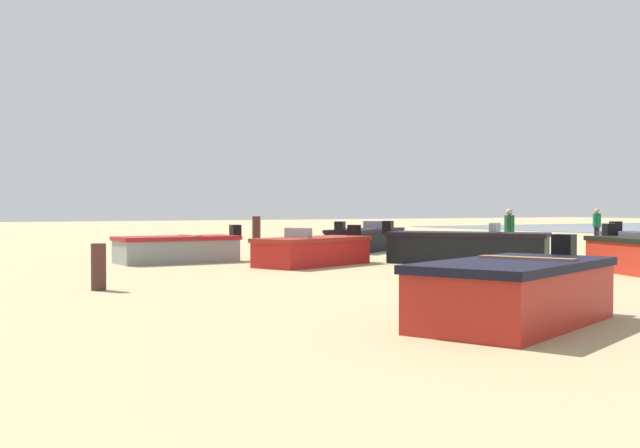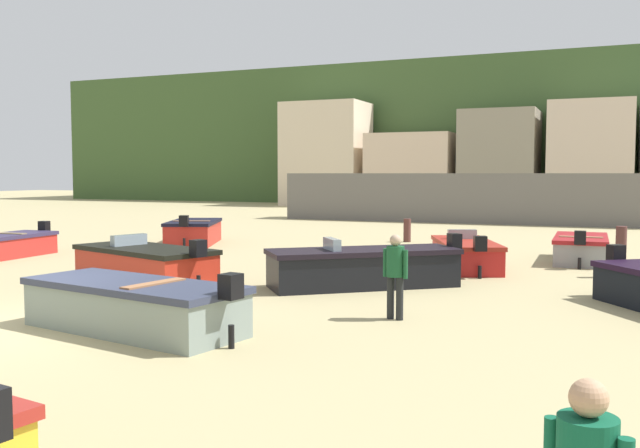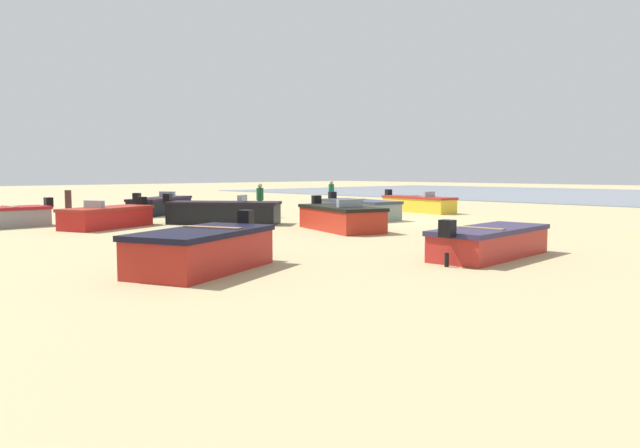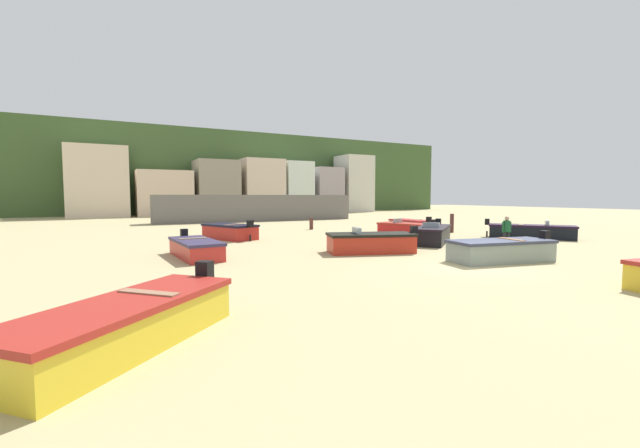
# 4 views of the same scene
# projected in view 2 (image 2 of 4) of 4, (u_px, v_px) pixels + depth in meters

# --- Properties ---
(ground_plane) EXTENTS (160.00, 160.00, 0.00)m
(ground_plane) POSITION_uv_depth(u_px,v_px,m) (40.00, 326.00, 12.63)
(ground_plane) COLOR tan
(headland_hill) EXTENTS (90.00, 32.00, 12.75)m
(headland_hill) POSITION_uv_depth(u_px,v_px,m) (516.00, 139.00, 72.80)
(headland_hill) COLOR #3B562B
(headland_hill) RESTS_ON ground
(harbor_pier) EXTENTS (21.12, 2.40, 2.78)m
(harbor_pier) POSITION_uv_depth(u_px,v_px,m) (464.00, 198.00, 39.41)
(harbor_pier) COLOR #65615C
(harbor_pier) RESTS_ON ground
(townhouse_far_left) EXTENTS (6.91, 5.03, 8.87)m
(townhouse_far_left) POSITION_uv_depth(u_px,v_px,m) (326.00, 154.00, 60.30)
(townhouse_far_left) COLOR beige
(townhouse_far_left) RESTS_ON ground
(townhouse_left) EXTENTS (6.96, 5.46, 6.05)m
(townhouse_left) POSITION_uv_depth(u_px,v_px,m) (413.00, 170.00, 57.60)
(townhouse_left) COLOR beige
(townhouse_left) RESTS_ON ground
(townhouse_centre_left) EXTENTS (5.78, 5.83, 7.71)m
(townhouse_centre_left) POSITION_uv_depth(u_px,v_px,m) (500.00, 160.00, 54.98)
(townhouse_centre_left) COLOR gray
(townhouse_centre_left) RESTS_ON ground
(townhouse_centre) EXTENTS (5.97, 6.27, 8.16)m
(townhouse_centre) POSITION_uv_depth(u_px,v_px,m) (591.00, 156.00, 52.56)
(townhouse_centre) COLOR beige
(townhouse_centre) RESTS_ON ground
(boat_grey_1) EXTENTS (4.59, 2.35, 1.19)m
(boat_grey_1) POSITION_uv_depth(u_px,v_px,m) (135.00, 306.00, 12.17)
(boat_grey_1) COLOR gray
(boat_grey_1) RESTS_ON ground
(boat_red_2) EXTENTS (4.38, 2.89, 1.23)m
(boat_red_2) POSITION_uv_depth(u_px,v_px,m) (145.00, 264.00, 17.59)
(boat_red_2) COLOR #B3291A
(boat_red_2) RESTS_ON ground
(boat_red_3) EXTENTS (2.98, 3.94, 1.24)m
(boat_red_3) POSITION_uv_depth(u_px,v_px,m) (194.00, 232.00, 27.36)
(boat_red_3) COLOR #B0241D
(boat_red_3) RESTS_ON ground
(boat_red_4) EXTENTS (1.76, 4.31, 1.08)m
(boat_red_4) POSITION_uv_depth(u_px,v_px,m) (0.00, 246.00, 22.68)
(boat_red_4) COLOR red
(boat_red_4) RESTS_ON ground
(boat_grey_6) EXTENTS (1.66, 3.90, 1.12)m
(boat_grey_6) POSITION_uv_depth(u_px,v_px,m) (581.00, 249.00, 21.80)
(boat_grey_6) COLOR gray
(boat_grey_6) RESTS_ON ground
(boat_black_7) EXTENTS (4.57, 4.10, 1.25)m
(boat_black_7) POSITION_uv_depth(u_px,v_px,m) (363.00, 267.00, 16.92)
(boat_black_7) COLOR black
(boat_black_7) RESTS_ON ground
(boat_red_9) EXTENTS (2.78, 4.06, 1.13)m
(boat_red_9) POSITION_uv_depth(u_px,v_px,m) (466.00, 254.00, 20.23)
(boat_red_9) COLOR red
(boat_red_9) RESTS_ON ground
(mooring_post_near_water) EXTENTS (0.30, 0.30, 0.94)m
(mooring_post_near_water) POSITION_uv_depth(u_px,v_px,m) (407.00, 230.00, 28.08)
(mooring_post_near_water) COLOR #502D28
(mooring_post_near_water) RESTS_ON ground
(mooring_post_mid_beach) EXTENTS (0.28, 0.28, 1.37)m
(mooring_post_mid_beach) POSITION_uv_depth(u_px,v_px,m) (621.00, 252.00, 18.47)
(mooring_post_mid_beach) COLOR #4E2D2A
(mooring_post_mid_beach) RESTS_ON ground
(beach_walker_distant) EXTENTS (0.54, 0.41, 1.62)m
(beach_walker_distant) POSITION_uv_depth(u_px,v_px,m) (395.00, 270.00, 13.11)
(beach_walker_distant) COLOR black
(beach_walker_distant) RESTS_ON ground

